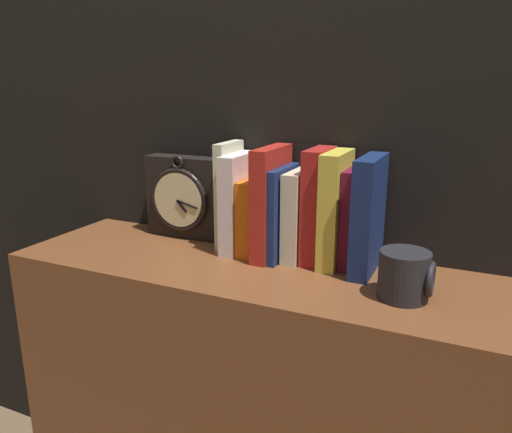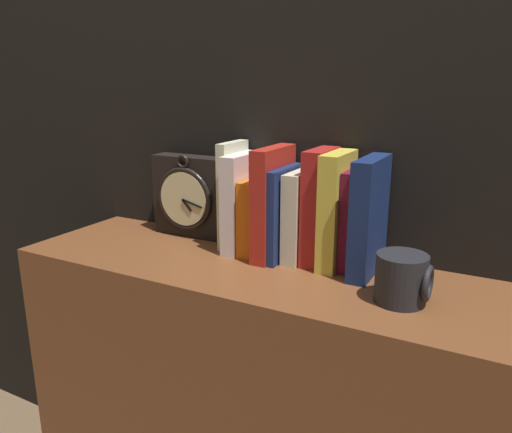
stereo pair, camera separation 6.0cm
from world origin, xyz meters
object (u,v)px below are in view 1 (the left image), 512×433
Objects in this scene: book_slot6_red at (318,206)px; book_slot9_navy at (368,215)px; book_slot0_cream at (229,195)px; mug at (406,275)px; book_slot3_red at (269,203)px; book_slot4_navy at (283,213)px; book_slot7_yellow at (335,209)px; book_slot2_orange at (254,216)px; book_slot8_maroon at (353,218)px; book_slot1_white at (239,203)px; book_slot5_cream at (298,215)px; clock at (185,197)px.

book_slot6_red reaches higher than book_slot9_navy.
book_slot0_cream reaches higher than mug.
book_slot9_navy is (0.22, -0.00, -0.00)m from book_slot3_red.
book_slot7_yellow reaches higher than book_slot4_navy.
book_slot8_maroon reaches higher than book_slot2_orange.
book_slot0_cream is 1.10× the size of book_slot1_white.
book_slot3_red is 0.22m from book_slot9_navy.
book_slot7_yellow is (0.12, 0.01, 0.02)m from book_slot4_navy.
book_slot4_navy is 0.85× the size of book_slot9_navy.
book_slot7_yellow is at bearing -2.50° from book_slot5_cream.
book_slot8_maroon is (0.44, -0.03, 0.00)m from clock.
book_slot2_orange is 0.23m from book_slot8_maroon.
book_slot7_yellow is 2.50× the size of mug.
book_slot0_cream reaches higher than book_slot4_navy.
book_slot2_orange is 0.38m from mug.
book_slot8_maroon reaches higher than book_slot4_navy.
book_slot5_cream is (0.03, 0.01, -0.00)m from book_slot4_navy.
book_slot9_navy reaches higher than book_slot4_navy.
mug is (0.40, -0.12, -0.07)m from book_slot1_white.
clock is at bearing 175.60° from book_slot6_red.
clock is 0.40m from book_slot7_yellow.
book_slot6_red is at bearing -178.29° from book_slot8_maroon.
book_slot3_red is at bearing -9.91° from clock.
book_slot4_navy is at bearing -162.71° from book_slot5_cream.
book_slot6_red is (0.19, 0.01, 0.01)m from book_slot1_white.
mug is at bearing -16.98° from book_slot0_cream.
book_slot4_navy is 0.84× the size of book_slot7_yellow.
book_slot4_navy is at bearing -7.46° from book_slot0_cream.
mug is (0.21, -0.13, -0.08)m from book_slot6_red.
book_slot7_yellow is 0.04m from book_slot8_maroon.
book_slot6_red reaches higher than book_slot4_navy.
book_slot3_red is 0.11m from book_slot6_red.
book_slot2_orange is 0.84× the size of book_slot4_navy.
book_slot4_navy is at bearing -174.24° from book_slot8_maroon.
book_slot0_cream is at bearing 170.44° from book_slot2_orange.
book_slot0_cream reaches higher than book_slot3_red.
book_slot6_red is at bearing -1.44° from book_slot0_cream.
book_slot1_white is (0.03, -0.01, -0.01)m from book_slot0_cream.
book_slot4_navy is at bearing 178.85° from book_slot9_navy.
book_slot6_red reaches higher than book_slot5_cream.
book_slot6_red reaches higher than clock.
book_slot0_cream is 0.22m from book_slot6_red.
book_slot6_red is at bearing 171.47° from book_slot9_navy.
book_slot9_navy is at bearing -1.84° from book_slot1_white.
book_slot5_cream is (0.11, 0.00, 0.01)m from book_slot2_orange.
clock is 2.17× the size of mug.
book_slot9_navy is at bearing -8.53° from book_slot6_red.
book_slot2_orange is 1.77× the size of mug.
clock is 0.88× the size of book_slot9_navy.
book_slot4_navy is at bearing -8.24° from clock.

